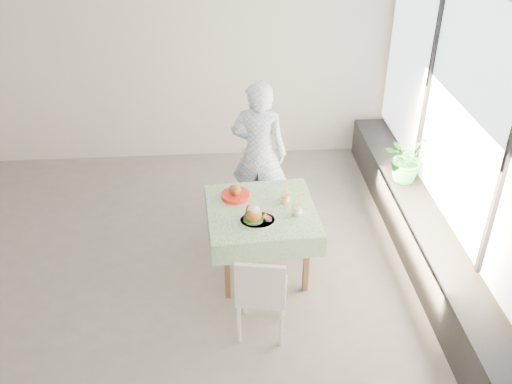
{
  "coord_description": "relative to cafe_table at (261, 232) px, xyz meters",
  "views": [
    {
      "loc": [
        0.72,
        -4.62,
        3.82
      ],
      "look_at": [
        1.06,
        -0.01,
        0.91
      ],
      "focal_mm": 40.0,
      "sensor_mm": 36.0,
      "label": 1
    }
  ],
  "objects": [
    {
      "name": "main_dish",
      "position": [
        -0.07,
        -0.21,
        0.34
      ],
      "size": [
        0.34,
        0.34,
        0.17
      ],
      "color": "white",
      "rests_on": "cafe_table"
    },
    {
      "name": "wall_right",
      "position": [
        1.89,
        0.06,
        0.94
      ],
      "size": [
        0.02,
        5.0,
        2.8
      ],
      "primitive_type": "cube",
      "color": "silver",
      "rests_on": "ground"
    },
    {
      "name": "wall_front",
      "position": [
        -1.11,
        -2.44,
        0.94
      ],
      "size": [
        6.0,
        0.02,
        2.8
      ],
      "primitive_type": "cube",
      "color": "silver",
      "rests_on": "ground"
    },
    {
      "name": "second_dish",
      "position": [
        -0.24,
        0.23,
        0.32
      ],
      "size": [
        0.29,
        0.29,
        0.14
      ],
      "color": "red",
      "rests_on": "cafe_table"
    },
    {
      "name": "juice_cup_orange",
      "position": [
        0.24,
        0.09,
        0.34
      ],
      "size": [
        0.09,
        0.09,
        0.26
      ],
      "color": "white",
      "rests_on": "cafe_table"
    },
    {
      "name": "juice_cup_lemonade",
      "position": [
        0.32,
        -0.13,
        0.35
      ],
      "size": [
        0.1,
        0.1,
        0.28
      ],
      "color": "white",
      "rests_on": "cafe_table"
    },
    {
      "name": "potted_plant",
      "position": [
        1.69,
        0.85,
        0.32
      ],
      "size": [
        0.66,
        0.66,
        0.56
      ],
      "primitive_type": "imported",
      "rotation": [
        0.0,
        0.0,
        0.85
      ],
      "color": "#246E31",
      "rests_on": "window_ledge"
    },
    {
      "name": "diner",
      "position": [
        0.05,
        0.93,
        0.39
      ],
      "size": [
        0.7,
        0.54,
        1.7
      ],
      "primitive_type": "imported",
      "rotation": [
        0.0,
        0.0,
        2.9
      ],
      "color": "#8EACE4",
      "rests_on": "ground"
    },
    {
      "name": "window_pane",
      "position": [
        1.86,
        0.06,
        1.19
      ],
      "size": [
        0.01,
        4.8,
        2.18
      ],
      "primitive_type": "cube",
      "color": "#D1E0F9",
      "rests_on": "ground"
    },
    {
      "name": "window_ledge",
      "position": [
        1.69,
        0.06,
        -0.21
      ],
      "size": [
        0.4,
        4.8,
        0.5
      ],
      "primitive_type": "cube",
      "color": "black",
      "rests_on": "ground"
    },
    {
      "name": "cafe_table",
      "position": [
        0.0,
        0.0,
        0.0
      ],
      "size": [
        1.1,
        1.1,
        0.74
      ],
      "color": "brown",
      "rests_on": "ground"
    },
    {
      "name": "chair_far",
      "position": [
        0.06,
        0.79,
        -0.19
      ],
      "size": [
        0.44,
        0.44,
        0.89
      ],
      "color": "white",
      "rests_on": "ground"
    },
    {
      "name": "chair_near",
      "position": [
        -0.07,
        -0.86,
        -0.19
      ],
      "size": [
        0.49,
        0.49,
        0.89
      ],
      "color": "white",
      "rests_on": "ground"
    },
    {
      "name": "wall_back",
      "position": [
        -1.11,
        2.56,
        0.94
      ],
      "size": [
        6.0,
        0.02,
        2.8
      ],
      "primitive_type": "cube",
      "color": "silver",
      "rests_on": "ground"
    },
    {
      "name": "floor",
      "position": [
        -1.11,
        0.06,
        -0.46
      ],
      "size": [
        6.0,
        6.0,
        0.0
      ],
      "primitive_type": "plane",
      "color": "slate",
      "rests_on": "ground"
    }
  ]
}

